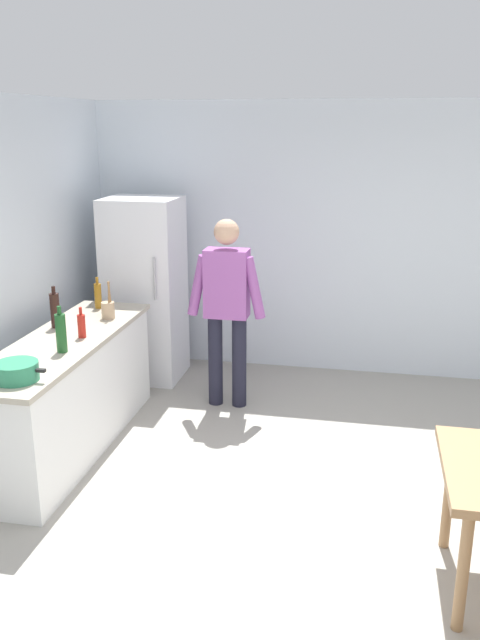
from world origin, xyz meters
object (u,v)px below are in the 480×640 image
object	(u,v)px
bottle_wine_green	(61,332)
bottle_sauce_red	(82,325)
cooking_pot	(16,371)
bottle_wine_dark	(55,310)
person	(227,301)
bottle_oil_amber	(98,295)
refrigerator	(145,290)
utensil_jar	(108,309)

from	to	relation	value
bottle_wine_green	bottle_sauce_red	size ratio (longest dim) A/B	1.42
cooking_pot	bottle_wine_green	bearing A→B (deg)	86.28
bottle_wine_dark	person	bearing A→B (deg)	31.87
bottle_wine_green	bottle_oil_amber	world-z (taller)	bottle_wine_green
bottle_wine_green	bottle_oil_amber	size ratio (longest dim) A/B	1.21
refrigerator	bottle_wine_green	world-z (taller)	refrigerator
person	bottle_wine_green	world-z (taller)	person
bottle_oil_amber	bottle_sauce_red	bearing A→B (deg)	-75.32
refrigerator	bottle_oil_amber	size ratio (longest dim) A/B	6.43
utensil_jar	bottle_wine_dark	xyz separation A→B (m)	(-0.31, -0.32, 0.07)
refrigerator	cooking_pot	size ratio (longest dim) A/B	4.50
cooking_pot	bottle_oil_amber	size ratio (longest dim) A/B	1.43
cooking_pot	bottle_oil_amber	bearing A→B (deg)	95.87
refrigerator	utensil_jar	xyz separation A→B (m)	(0.03, -1.00, 0.08)
bottle_wine_dark	bottle_sauce_red	bearing A→B (deg)	-32.52
person	utensil_jar	size ratio (longest dim) A/B	5.31
cooking_pot	bottle_wine_dark	bearing A→B (deg)	104.19
refrigerator	person	distance (m)	1.10
bottle_wine_green	bottle_sauce_red	distance (m)	0.34
refrigerator	bottle_wine_green	distance (m)	1.87
cooking_pot	bottle_sauce_red	world-z (taller)	bottle_sauce_red
person	bottle_wine_green	distance (m)	1.60
person	bottle_sauce_red	world-z (taller)	person
bottle_wine_green	cooking_pot	bearing A→B (deg)	-93.72
bottle_sauce_red	bottle_wine_green	bearing A→B (deg)	-89.91
bottle_wine_dark	bottle_wine_green	bearing A→B (deg)	-59.64
bottle_sauce_red	bottle_oil_amber	bearing A→B (deg)	104.68
refrigerator	person	xyz separation A→B (m)	(0.95, -0.55, 0.08)
cooking_pot	utensil_jar	distance (m)	1.42
cooking_pot	bottle_wine_dark	xyz separation A→B (m)	(-0.28, 1.10, 0.09)
cooking_pot	bottle_wine_dark	world-z (taller)	bottle_wine_dark
bottle_wine_green	bottle_oil_amber	xyz separation A→B (m)	(-0.21, 1.15, -0.03)
bottle_oil_amber	bottle_sauce_red	size ratio (longest dim) A/B	1.17
cooking_pot	utensil_jar	xyz separation A→B (m)	(0.04, 1.42, 0.02)
bottle_sauce_red	person	bearing A→B (deg)	46.45
cooking_pot	bottle_sauce_red	bearing A→B (deg)	87.71
person	bottle_wine_dark	distance (m)	1.46
utensil_jar	cooking_pot	bearing A→B (deg)	-91.44
bottle_wine_dark	utensil_jar	bearing A→B (deg)	45.61
refrigerator	utensil_jar	world-z (taller)	refrigerator
cooking_pot	person	bearing A→B (deg)	62.89
bottle_wine_green	bottle_wine_dark	bearing A→B (deg)	120.36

